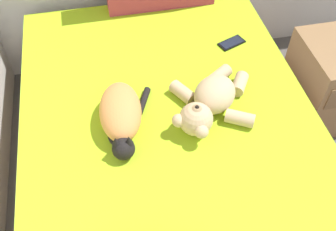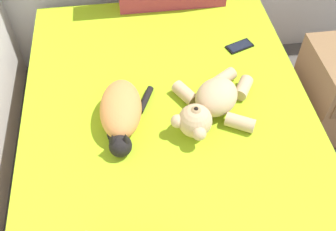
# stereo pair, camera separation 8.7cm
# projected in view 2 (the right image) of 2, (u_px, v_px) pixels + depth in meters

# --- Properties ---
(bed) EXTENTS (1.44, 2.03, 0.55)m
(bed) POSITION_uv_depth(u_px,v_px,m) (170.00, 153.00, 2.03)
(bed) COLOR olive
(bed) RESTS_ON ground_plane
(cat) EXTENTS (0.27, 0.42, 0.15)m
(cat) POSITION_uv_depth(u_px,v_px,m) (121.00, 112.00, 1.75)
(cat) COLOR #D18447
(cat) RESTS_ON bed
(teddy_bear) EXTENTS (0.45, 0.46, 0.17)m
(teddy_bear) POSITION_uv_depth(u_px,v_px,m) (210.00, 104.00, 1.78)
(teddy_bear) COLOR tan
(teddy_bear) RESTS_ON bed
(cell_phone) EXTENTS (0.16, 0.12, 0.01)m
(cell_phone) POSITION_uv_depth(u_px,v_px,m) (240.00, 46.00, 2.15)
(cell_phone) COLOR black
(cell_phone) RESTS_ON bed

